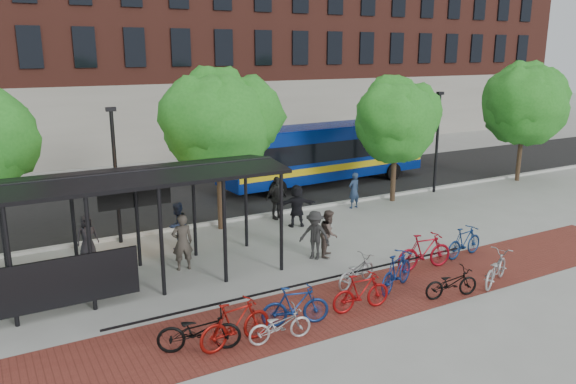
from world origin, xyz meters
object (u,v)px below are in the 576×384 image
pedestrian_8 (329,233)px  lamp_post_right (437,139)px  pedestrian_0 (87,236)px  pedestrian_2 (177,226)px  tree_d (525,100)px  bus (325,150)px  bike_9 (424,251)px  bike_7 (397,271)px  pedestrian_4 (276,198)px  bus_shelter (108,192)px  bike_1 (235,324)px  bike_5 (361,292)px  pedestrian_9 (315,235)px  bike_0 (199,331)px  bike_3 (295,306)px  lamp_post_left (116,172)px  bike_2 (280,325)px  pedestrian_7 (354,190)px  pedestrian_5 (297,206)px  tree_b (220,120)px  bike_6 (356,271)px  bike_11 (464,242)px  pedestrian_1 (182,242)px  bike_8 (451,283)px  tree_c (397,117)px  bike_10 (496,268)px

pedestrian_8 → lamp_post_right: bearing=-20.9°
pedestrian_0 → pedestrian_2: size_ratio=0.88×
tree_d → bus: tree_d is taller
pedestrian_0 → bike_9: bearing=-42.3°
bus → bike_7: bus is taller
pedestrian_4 → bus_shelter: bearing=-164.2°
bike_1 → bike_5: (3.87, 0.08, -0.05)m
bus → pedestrian_2: (-10.38, -6.05, -0.98)m
pedestrian_0 → pedestrian_9: pedestrian_9 is taller
bike_0 → bike_3: 2.68m
bike_3 → bike_7: bike_7 is taller
lamp_post_left → bike_2: (1.69, -9.57, -2.31)m
lamp_post_left → lamp_post_right: size_ratio=1.00×
bike_9 → pedestrian_7: 7.68m
pedestrian_5 → pedestrian_7: bearing=-143.8°
tree_b → bike_6: (1.31, -7.46, -3.99)m
bus_shelter → pedestrian_9: 7.06m
pedestrian_8 → bike_1: bearing=169.0°
bike_11 → pedestrian_1: size_ratio=0.95×
lamp_post_right → bike_2: lamp_post_right is taller
bike_0 → bike_8: bearing=-75.2°
bike_7 → pedestrian_8: (-0.17, 3.47, 0.24)m
bike_3 → bike_11: (7.77, 1.50, -0.01)m
lamp_post_left → pedestrian_1: (1.17, -3.80, -1.79)m
bus → bike_5: bearing=-122.4°
bus_shelter → pedestrian_5: bearing=17.4°
tree_c → bike_3: size_ratio=3.21×
bike_9 → bus: bearing=-10.4°
bike_5 → pedestrian_0: 10.06m
bike_5 → bike_8: bearing=-97.7°
bike_6 → bus_shelter: bearing=42.4°
bike_2 → tree_b: bearing=-8.2°
pedestrian_5 → bike_2: bearing=76.3°
pedestrian_1 → pedestrian_9: 4.54m
bike_10 → bike_3: bearing=59.4°
bus → bike_0: (-12.31, -13.36, -1.32)m
bike_9 → tree_d: bearing=-54.3°
bike_8 → pedestrian_8: bearing=26.1°
pedestrian_4 → pedestrian_5: size_ratio=1.04×
tree_d → pedestrian_2: tree_d is taller
bike_8 → bike_11: bike_11 is taller
bike_2 → pedestrian_4: 10.65m
bike_3 → bike_7: (3.83, 0.47, 0.04)m
bike_0 → pedestrian_5: (7.09, 7.45, 0.36)m
bike_10 → bike_11: bearing=-48.2°
bike_1 → bike_7: bearing=-90.6°
bike_9 → pedestrian_0: (-9.54, 6.73, 0.14)m
pedestrian_7 → pedestrian_8: bearing=39.6°
lamp_post_left → bike_7: (6.28, -8.57, -2.15)m
bike_1 → bike_6: (4.78, 1.54, -0.13)m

